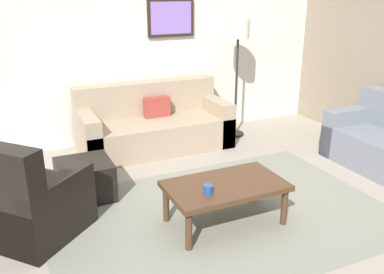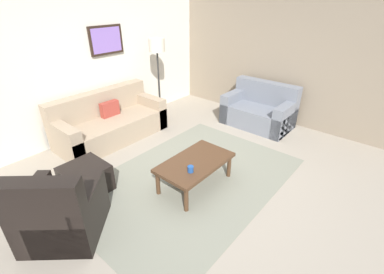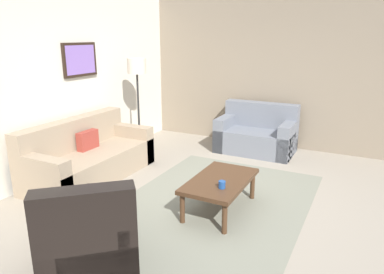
{
  "view_description": "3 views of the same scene",
  "coord_description": "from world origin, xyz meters",
  "px_view_note": "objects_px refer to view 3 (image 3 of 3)",
  "views": [
    {
      "loc": [
        -1.77,
        -3.13,
        2.1
      ],
      "look_at": [
        -0.26,
        0.13,
        0.81
      ],
      "focal_mm": 38.78,
      "sensor_mm": 36.0,
      "label": 1
    },
    {
      "loc": [
        -2.48,
        -2.15,
        2.48
      ],
      "look_at": [
        0.18,
        0.11,
        0.62
      ],
      "focal_mm": 25.16,
      "sensor_mm": 36.0,
      "label": 2
    },
    {
      "loc": [
        -3.77,
        -1.64,
        2.09
      ],
      "look_at": [
        0.07,
        0.31,
        0.86
      ],
      "focal_mm": 33.34,
      "sensor_mm": 36.0,
      "label": 3
    }
  ],
  "objects_px": {
    "coffee_table": "(220,183)",
    "couch_main": "(86,158)",
    "armchair_leather": "(89,247)",
    "lamp_standing": "(137,76)",
    "framed_artwork": "(80,60)",
    "couch_loveseat": "(257,135)",
    "ottoman": "(91,214)",
    "cup": "(222,185)"
  },
  "relations": [
    {
      "from": "coffee_table",
      "to": "couch_main",
      "type": "bearing_deg",
      "value": 87.84
    },
    {
      "from": "armchair_leather",
      "to": "couch_main",
      "type": "bearing_deg",
      "value": 43.49
    },
    {
      "from": "lamp_standing",
      "to": "framed_artwork",
      "type": "xyz_separation_m",
      "value": [
        -0.82,
        0.49,
        0.31
      ]
    },
    {
      "from": "lamp_standing",
      "to": "couch_loveseat",
      "type": "bearing_deg",
      "value": -58.66
    },
    {
      "from": "lamp_standing",
      "to": "coffee_table",
      "type": "bearing_deg",
      "value": -122.57
    },
    {
      "from": "ottoman",
      "to": "cup",
      "type": "height_order",
      "value": "cup"
    },
    {
      "from": "couch_loveseat",
      "to": "armchair_leather",
      "type": "relative_size",
      "value": 1.21
    },
    {
      "from": "armchair_leather",
      "to": "coffee_table",
      "type": "relative_size",
      "value": 1.03
    },
    {
      "from": "armchair_leather",
      "to": "cup",
      "type": "xyz_separation_m",
      "value": [
        1.47,
        -0.65,
        0.15
      ]
    },
    {
      "from": "couch_loveseat",
      "to": "lamp_standing",
      "type": "bearing_deg",
      "value": 121.34
    },
    {
      "from": "framed_artwork",
      "to": "couch_loveseat",
      "type": "bearing_deg",
      "value": -50.21
    },
    {
      "from": "ottoman",
      "to": "coffee_table",
      "type": "bearing_deg",
      "value": -44.78
    },
    {
      "from": "framed_artwork",
      "to": "lamp_standing",
      "type": "bearing_deg",
      "value": -30.72
    },
    {
      "from": "couch_main",
      "to": "ottoman",
      "type": "xyz_separation_m",
      "value": [
        -1.17,
        -1.14,
        -0.1
      ]
    },
    {
      "from": "armchair_leather",
      "to": "lamp_standing",
      "type": "xyz_separation_m",
      "value": [
        3.08,
        1.63,
        1.1
      ]
    },
    {
      "from": "couch_loveseat",
      "to": "framed_artwork",
      "type": "bearing_deg",
      "value": 129.79
    },
    {
      "from": "couch_loveseat",
      "to": "coffee_table",
      "type": "relative_size",
      "value": 1.25
    },
    {
      "from": "couch_main",
      "to": "ottoman",
      "type": "height_order",
      "value": "couch_main"
    },
    {
      "from": "couch_main",
      "to": "ottoman",
      "type": "relative_size",
      "value": 3.64
    },
    {
      "from": "couch_main",
      "to": "coffee_table",
      "type": "distance_m",
      "value": 2.23
    },
    {
      "from": "ottoman",
      "to": "cup",
      "type": "bearing_deg",
      "value": -54.72
    },
    {
      "from": "ottoman",
      "to": "framed_artwork",
      "type": "bearing_deg",
      "value": 43.51
    },
    {
      "from": "couch_loveseat",
      "to": "armchair_leather",
      "type": "bearing_deg",
      "value": 176.88
    },
    {
      "from": "couch_loveseat",
      "to": "coffee_table",
      "type": "bearing_deg",
      "value": -173.21
    },
    {
      "from": "armchair_leather",
      "to": "cup",
      "type": "bearing_deg",
      "value": -23.86
    },
    {
      "from": "coffee_table",
      "to": "cup",
      "type": "bearing_deg",
      "value": -153.43
    },
    {
      "from": "couch_main",
      "to": "framed_artwork",
      "type": "bearing_deg",
      "value": 41.52
    },
    {
      "from": "cup",
      "to": "coffee_table",
      "type": "bearing_deg",
      "value": 26.57
    },
    {
      "from": "cup",
      "to": "couch_main",
      "type": "bearing_deg",
      "value": 82.14
    },
    {
      "from": "armchair_leather",
      "to": "ottoman",
      "type": "relative_size",
      "value": 2.02
    },
    {
      "from": "cup",
      "to": "lamp_standing",
      "type": "height_order",
      "value": "lamp_standing"
    },
    {
      "from": "couch_main",
      "to": "cup",
      "type": "bearing_deg",
      "value": -97.86
    },
    {
      "from": "coffee_table",
      "to": "framed_artwork",
      "type": "bearing_deg",
      "value": 78.16
    },
    {
      "from": "coffee_table",
      "to": "armchair_leather",
      "type": "bearing_deg",
      "value": 162.79
    },
    {
      "from": "couch_main",
      "to": "couch_loveseat",
      "type": "height_order",
      "value": "same"
    },
    {
      "from": "couch_loveseat",
      "to": "cup",
      "type": "xyz_separation_m",
      "value": [
        -2.74,
        -0.42,
        0.15
      ]
    },
    {
      "from": "couch_loveseat",
      "to": "framed_artwork",
      "type": "relative_size",
      "value": 1.98
    },
    {
      "from": "armchair_leather",
      "to": "coffee_table",
      "type": "distance_m",
      "value": 1.79
    },
    {
      "from": "ottoman",
      "to": "cup",
      "type": "distance_m",
      "value": 1.49
    },
    {
      "from": "couch_main",
      "to": "couch_loveseat",
      "type": "xyz_separation_m",
      "value": [
        2.42,
        -1.93,
        0.0
      ]
    },
    {
      "from": "couch_main",
      "to": "lamp_standing",
      "type": "height_order",
      "value": "lamp_standing"
    },
    {
      "from": "lamp_standing",
      "to": "armchair_leather",
      "type": "bearing_deg",
      "value": -152.19
    }
  ]
}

